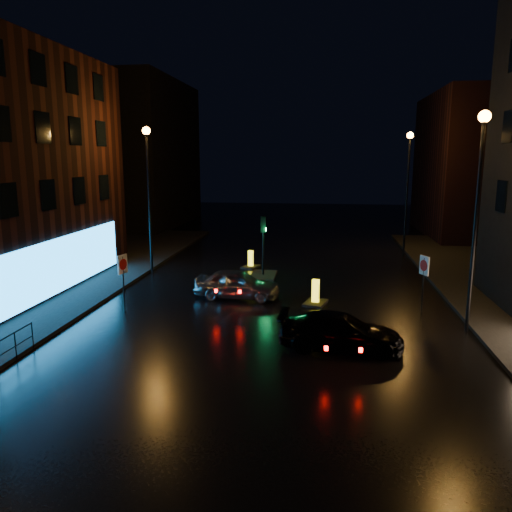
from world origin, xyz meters
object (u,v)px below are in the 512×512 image
object	(u,v)px
road_sign_left	(123,269)
bollard_far	(251,264)
traffic_signal	(263,268)
silver_hatchback	(237,284)
dark_sedan	(341,332)
bollard_near	(315,299)
road_sign_right	(424,270)

from	to	relation	value
road_sign_left	bollard_far	bearing A→B (deg)	81.77
traffic_signal	silver_hatchback	world-z (taller)	traffic_signal
silver_hatchback	traffic_signal	bearing A→B (deg)	-4.99
traffic_signal	road_sign_left	size ratio (longest dim) A/B	1.35
bollard_far	road_sign_left	world-z (taller)	road_sign_left
silver_hatchback	dark_sedan	bearing A→B (deg)	-137.59
traffic_signal	bollard_far	distance (m)	2.48
bollard_near	road_sign_left	xyz separation A→B (m)	(-8.35, -2.21, 1.65)
dark_sedan	bollard_far	size ratio (longest dim) A/B	3.10
traffic_signal	dark_sedan	size ratio (longest dim) A/B	0.79
traffic_signal	bollard_far	size ratio (longest dim) A/B	2.44
dark_sedan	road_sign_right	size ratio (longest dim) A/B	1.73
traffic_signal	silver_hatchback	size ratio (longest dim) A/B	0.85
road_sign_left	road_sign_right	size ratio (longest dim) A/B	1.01
road_sign_left	dark_sedan	bearing A→B (deg)	-3.12
traffic_signal	road_sign_right	size ratio (longest dim) A/B	1.36
silver_hatchback	road_sign_left	distance (m)	5.49
dark_sedan	bollard_far	world-z (taller)	dark_sedan
dark_sedan	bollard_near	distance (m)	5.50
silver_hatchback	road_sign_left	world-z (taller)	road_sign_left
road_sign_left	road_sign_right	distance (m)	13.09
traffic_signal	dark_sedan	world-z (taller)	traffic_signal
bollard_near	dark_sedan	bearing A→B (deg)	-64.65
bollard_near	bollard_far	bearing A→B (deg)	134.27
bollard_far	road_sign_right	bearing A→B (deg)	-24.11
road_sign_right	bollard_far	bearing A→B (deg)	-67.25
silver_hatchback	dark_sedan	distance (m)	7.62
road_sign_right	dark_sedan	bearing A→B (deg)	27.49
bollard_near	bollard_far	distance (m)	8.41
traffic_signal	bollard_far	bearing A→B (deg)	115.13
traffic_signal	dark_sedan	distance (m)	11.26
traffic_signal	silver_hatchback	bearing A→B (deg)	-98.92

